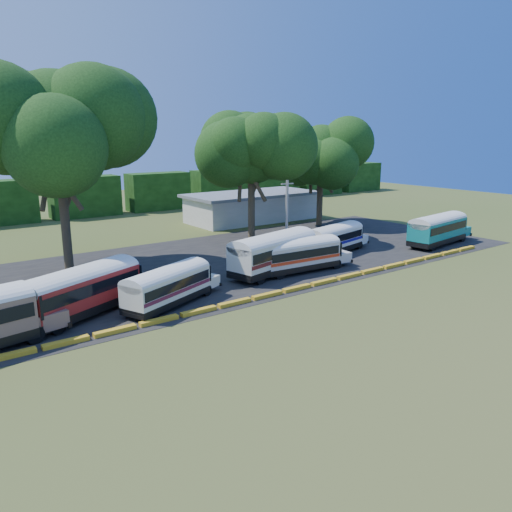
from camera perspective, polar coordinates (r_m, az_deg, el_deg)
ground at (r=38.41m, az=3.97°, el=-4.67°), size 160.00×160.00×0.00m
asphalt_strip at (r=48.29m, az=-4.34°, el=-0.81°), size 64.00×24.00×0.02m
curb at (r=39.09m, az=3.02°, el=-4.10°), size 53.70×0.45×0.30m
terminal_building at (r=71.90m, az=-0.49°, el=5.69°), size 19.00×9.00×4.00m
treeline_backdrop at (r=79.85m, az=-18.96°, el=6.45°), size 130.00×4.00×6.00m
bus_red at (r=35.89m, az=-19.05°, el=-3.42°), size 10.66×6.68×3.47m
bus_cream_west at (r=36.37m, az=-9.92°, el=-3.17°), size 9.07×5.49×2.93m
bus_cream_east at (r=44.21m, az=2.17°, el=0.61°), size 11.50×5.26×3.67m
bus_white_red at (r=44.89m, az=5.12°, el=0.34°), size 9.56×3.00×3.09m
bus_white_blue at (r=52.46m, az=9.03°, el=2.14°), size 9.52×4.18×3.04m
bus_teal at (r=59.29m, az=20.15°, el=3.07°), size 10.79×3.89×3.47m
tree_west at (r=46.80m, az=-21.83°, el=13.39°), size 13.04×13.04×17.41m
tree_center at (r=57.34m, az=-0.54°, el=12.10°), size 10.68×10.68×14.43m
tree_east at (r=68.02m, az=7.46°, el=11.85°), size 9.06×9.06×13.39m
utility_pole at (r=52.45m, az=3.54°, el=4.68°), size 1.60×0.30×7.53m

